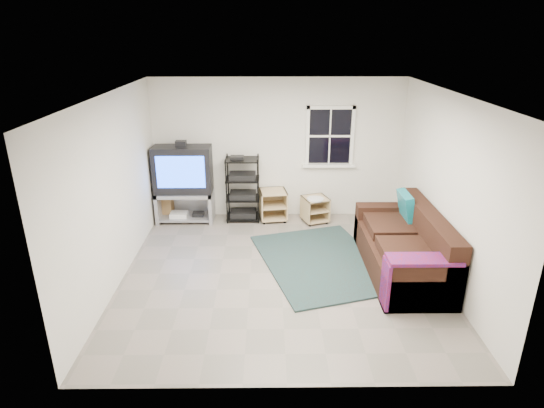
{
  "coord_description": "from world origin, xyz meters",
  "views": [
    {
      "loc": [
        -0.19,
        -5.91,
        3.38
      ],
      "look_at": [
        -0.13,
        0.4,
        0.94
      ],
      "focal_mm": 30.0,
      "sensor_mm": 36.0,
      "label": 1
    }
  ],
  "objects_px": {
    "av_rack": "(243,193)",
    "sofa": "(405,249)",
    "side_table_right": "(314,207)",
    "side_table_left": "(273,204)",
    "tv_unit": "(184,178)"
  },
  "relations": [
    {
      "from": "tv_unit",
      "to": "side_table_left",
      "type": "xyz_separation_m",
      "value": [
        1.63,
        0.06,
        -0.53
      ]
    },
    {
      "from": "tv_unit",
      "to": "side_table_right",
      "type": "xyz_separation_m",
      "value": [
        2.41,
        -0.07,
        -0.56
      ]
    },
    {
      "from": "side_table_right",
      "to": "sofa",
      "type": "xyz_separation_m",
      "value": [
        1.14,
        -1.89,
        0.08
      ]
    },
    {
      "from": "side_table_left",
      "to": "tv_unit",
      "type": "bearing_deg",
      "value": -177.97
    },
    {
      "from": "tv_unit",
      "to": "side_table_left",
      "type": "height_order",
      "value": "tv_unit"
    },
    {
      "from": "av_rack",
      "to": "sofa",
      "type": "height_order",
      "value": "av_rack"
    },
    {
      "from": "side_table_right",
      "to": "side_table_left",
      "type": "bearing_deg",
      "value": 170.59
    },
    {
      "from": "side_table_right",
      "to": "tv_unit",
      "type": "bearing_deg",
      "value": 178.32
    },
    {
      "from": "side_table_left",
      "to": "side_table_right",
      "type": "height_order",
      "value": "side_table_left"
    },
    {
      "from": "av_rack",
      "to": "side_table_left",
      "type": "xyz_separation_m",
      "value": [
        0.56,
        0.02,
        -0.23
      ]
    },
    {
      "from": "sofa",
      "to": "tv_unit",
      "type": "bearing_deg",
      "value": 151.07
    },
    {
      "from": "av_rack",
      "to": "side_table_right",
      "type": "xyz_separation_m",
      "value": [
        1.33,
        -0.11,
        -0.25
      ]
    },
    {
      "from": "av_rack",
      "to": "side_table_right",
      "type": "height_order",
      "value": "av_rack"
    },
    {
      "from": "av_rack",
      "to": "tv_unit",
      "type": "bearing_deg",
      "value": -177.9
    },
    {
      "from": "tv_unit",
      "to": "side_table_left",
      "type": "distance_m",
      "value": 1.72
    }
  ]
}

